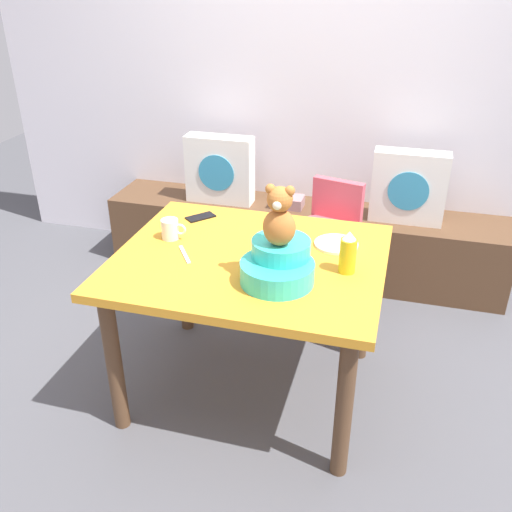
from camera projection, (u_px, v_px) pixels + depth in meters
The scene contains 15 objects.
ground_plane at pixel (251, 386), 2.81m from camera, with size 8.00×8.00×0.00m, color #4C4C51.
back_wall at pixel (317, 68), 3.49m from camera, with size 4.40×0.10×2.60m, color silver.
window_bench at pixel (302, 240), 3.76m from camera, with size 2.60×0.44×0.46m, color brown.
pillow_floral_left at pixel (220, 170), 3.66m from camera, with size 0.44×0.15×0.44m.
pillow_floral_right at pixel (409, 187), 3.37m from camera, with size 0.44×0.15×0.44m.
book_stack at pixel (288, 202), 3.66m from camera, with size 0.20×0.14×0.07m, color gray.
dining_table at pixel (250, 277), 2.51m from camera, with size 1.17×0.99×0.74m.
highchair at pixel (328, 231), 3.19m from camera, with size 0.40×0.50×0.79m.
infant_seat_teal at pixel (278, 264), 2.25m from camera, with size 0.30×0.33×0.16m.
teddy_bear at pixel (279, 217), 2.15m from camera, with size 0.13×0.12×0.25m.
ketchup_bottle at pixel (348, 253), 2.30m from camera, with size 0.07×0.07×0.18m.
coffee_mug at pixel (171, 229), 2.60m from camera, with size 0.12×0.08×0.09m.
dinner_plate_near at pixel (336, 244), 2.55m from camera, with size 0.20×0.20×0.01m, color white.
cell_phone at pixel (201, 217), 2.83m from camera, with size 0.07×0.14×0.01m, color black.
table_fork at pixel (185, 254), 2.47m from camera, with size 0.02×0.17×0.01m, color silver.
Camera 1 is at (0.61, -2.09, 1.89)m, focal length 39.27 mm.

